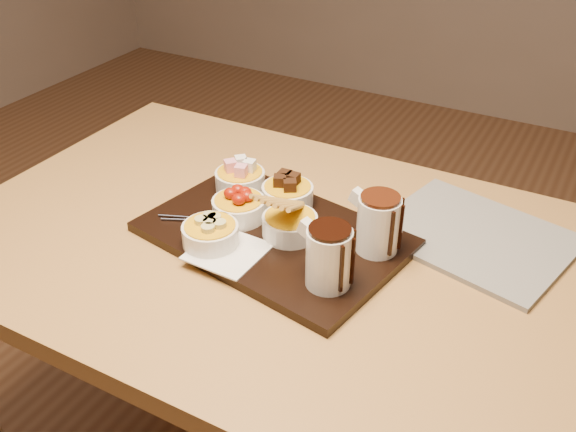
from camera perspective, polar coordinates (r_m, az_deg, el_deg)
The scene contains 12 objects.
dining_table at distance 1.24m, azimuth -1.34°, elevation -5.79°, with size 1.20×0.80×0.75m.
serving_board at distance 1.17m, azimuth -1.29°, elevation -1.71°, with size 0.46×0.30×0.02m, color black.
napkin at distance 1.12m, azimuth -5.38°, elevation -3.16°, with size 0.12×0.12×0.00m, color white.
bowl_marshmallows at distance 1.29m, azimuth -4.28°, elevation 3.17°, with size 0.10×0.10×0.04m, color white.
bowl_cake at distance 1.24m, azimuth -0.05°, elevation 1.86°, with size 0.10×0.10×0.04m, color white.
bowl_strawberries at distance 1.20m, azimuth -4.39°, elevation 0.65°, with size 0.10×0.10×0.04m, color white.
bowl_biscotti at distance 1.15m, azimuth 0.17°, elevation -0.87°, with size 0.10×0.10×0.04m, color white.
bowl_bananas at distance 1.13m, azimuth -6.90°, elevation -1.69°, with size 0.10×0.10×0.04m, color white.
pitcher_dark_chocolate at distance 1.02m, azimuth 3.64°, elevation -3.75°, with size 0.07×0.07×0.10m, color silver.
pitcher_milk_chocolate at distance 1.10m, azimuth 8.02°, elevation -0.78°, with size 0.07×0.07×0.10m, color silver.
fondue_skewers at distance 1.20m, azimuth -5.52°, elevation -0.31°, with size 0.26×0.03×0.01m, color silver, non-canonical shape.
newspaper at distance 1.22m, azimuth 16.23°, elevation -1.75°, with size 0.33×0.26×0.01m, color beige.
Camera 1 is at (0.49, -0.83, 1.42)m, focal length 40.00 mm.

